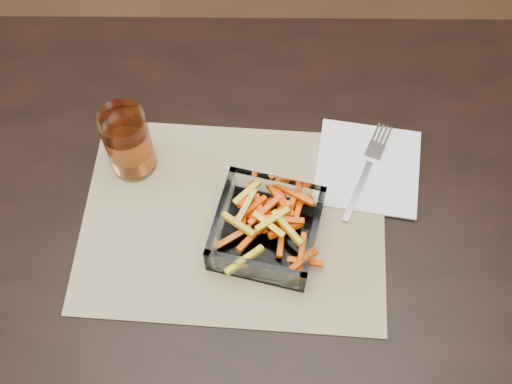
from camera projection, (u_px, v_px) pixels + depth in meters
dining_table at (291, 270)px, 1.02m from camera, size 1.60×0.90×0.75m
placemat at (234, 220)px, 0.96m from camera, size 0.47×0.36×0.00m
glass_bowl at (266, 230)px, 0.92m from camera, size 0.17×0.17×0.06m
tumbler at (128, 144)px, 0.96m from camera, size 0.07×0.07×0.12m
napkin at (368, 168)px, 1.00m from camera, size 0.18×0.18×0.00m
fork at (368, 168)px, 0.99m from camera, size 0.09×0.18×0.00m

